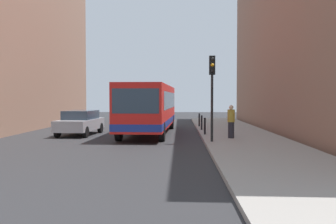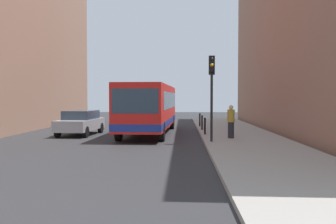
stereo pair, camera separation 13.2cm
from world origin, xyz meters
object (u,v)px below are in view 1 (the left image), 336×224
Objects in this scene: bus at (150,106)px; bollard_far at (199,120)px; bollard_mid at (202,123)px; bollard_near at (205,126)px; pedestrian_near_signal at (231,122)px; car_beside_bus at (80,122)px; traffic_light at (212,82)px.

bus reaches higher than bollard_far.
bollard_mid is 1.00× the size of bollard_far.
bus is 5.72m from bollard_far.
pedestrian_near_signal reaches higher than bollard_near.
pedestrian_near_signal reaches higher than bollard_far.
car_beside_bus is 4.74× the size of bollard_far.
pedestrian_near_signal is (8.70, -2.90, 0.23)m from car_beside_bus.
bus is 2.71× the size of traffic_light.
car_beside_bus is at bearing -144.35° from bollard_far.
bus is 3.91m from bollard_near.
traffic_light is 4.32× the size of bollard_mid.
bus is 3.76m from bollard_mid.
bollard_near is 1.00× the size of bollard_mid.
traffic_light is at bearing -88.39° from bollard_near.
traffic_light reaches higher than car_beside_bus.
traffic_light is at bearing -3.65° from pedestrian_near_signal.
bollard_mid is at bearing 90.85° from traffic_light.
traffic_light reaches higher than bollard_near.
car_beside_bus is 1.10× the size of traffic_light.
traffic_light is 4.32× the size of bollard_near.
bollard_mid is at bearing -90.00° from bollard_far.
bollard_far is (0.00, 3.14, 0.00)m from bollard_mid.
bollard_near is 2.36m from pedestrian_near_signal.
bollard_near is 1.00× the size of bollard_far.
bus is at bearing -165.01° from car_beside_bus.
bollard_near is at bearing -90.00° from bollard_mid.
bollard_far is at bearing -140.66° from car_beside_bus.
bollard_far is at bearing 90.00° from bollard_near.
bus is at bearing 122.77° from traffic_light.
traffic_light is 7.11m from bollard_mid.
pedestrian_near_signal is at bearing 143.01° from bus.
car_beside_bus is 2.62× the size of pedestrian_near_signal.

